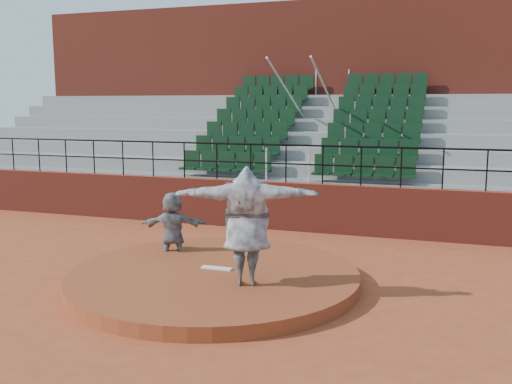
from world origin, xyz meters
TOP-DOWN VIEW (x-y plane):
  - ground at (0.00, 0.00)m, footprint 90.00×90.00m
  - pitchers_mound at (0.00, 0.00)m, footprint 5.50×5.50m
  - pitching_rubber at (0.00, 0.15)m, footprint 0.60×0.15m
  - boundary_wall at (0.00, 5.00)m, footprint 24.00×0.30m
  - wall_railing at (0.00, 5.00)m, footprint 24.04×0.05m
  - seating_deck at (0.00, 8.65)m, footprint 24.00×5.97m
  - press_box_facade at (0.00, 12.60)m, footprint 24.00×3.00m
  - pitcher at (0.85, -0.53)m, footprint 2.65×1.39m
  - fielder at (-1.42, 1.13)m, footprint 1.50×0.84m

SIDE VIEW (x-z plane):
  - ground at x=0.00m, z-range 0.00..0.00m
  - pitchers_mound at x=0.00m, z-range 0.00..0.25m
  - pitching_rubber at x=0.00m, z-range 0.25..0.28m
  - boundary_wall at x=0.00m, z-range 0.00..1.30m
  - fielder at x=-1.42m, z-range 0.00..1.54m
  - pitcher at x=0.85m, z-range 0.25..2.33m
  - seating_deck at x=0.00m, z-range -0.88..3.75m
  - wall_railing at x=0.00m, z-range 1.52..2.54m
  - press_box_facade at x=0.00m, z-range 0.00..7.10m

